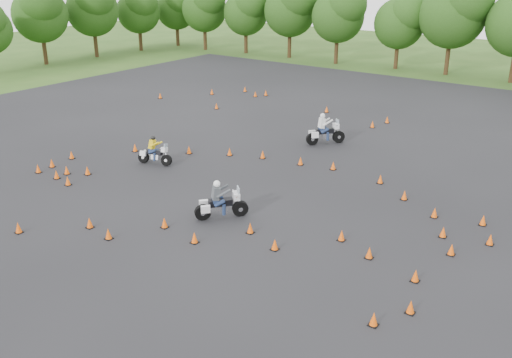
% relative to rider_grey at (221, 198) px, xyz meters
% --- Properties ---
extents(ground, '(140.00, 140.00, 0.00)m').
position_rel_rider_grey_xyz_m(ground, '(0.25, -1.75, -0.93)').
color(ground, '#2D5119').
rests_on(ground, ground).
extents(asphalt_pad, '(62.00, 62.00, 0.00)m').
position_rel_rider_grey_xyz_m(asphalt_pad, '(0.25, 4.25, -0.93)').
color(asphalt_pad, black).
rests_on(asphalt_pad, ground).
extents(treeline, '(87.08, 32.15, 11.07)m').
position_rel_rider_grey_xyz_m(treeline, '(2.95, 33.85, 3.64)').
color(treeline, '#224513').
rests_on(treeline, ground).
extents(traffic_cones, '(36.06, 33.15, 0.45)m').
position_rel_rider_grey_xyz_m(traffic_cones, '(0.18, 3.78, -0.70)').
color(traffic_cones, '#FC590A').
rests_on(traffic_cones, asphalt_pad).
extents(rider_grey, '(2.10, 2.32, 1.86)m').
position_rel_rider_grey_xyz_m(rider_grey, '(0.00, 0.00, 0.00)').
color(rider_grey, '#414549').
rests_on(rider_grey, ground).
extents(rider_yellow, '(2.16, 1.17, 1.60)m').
position_rel_rider_grey_xyz_m(rider_yellow, '(-7.46, 3.22, -0.13)').
color(rider_yellow, gold).
rests_on(rider_yellow, ground).
extents(rider_white, '(2.15, 2.44, 1.93)m').
position_rel_rider_grey_xyz_m(rider_white, '(-1.62, 12.17, 0.04)').
color(rider_white, silver).
rests_on(rider_white, ground).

